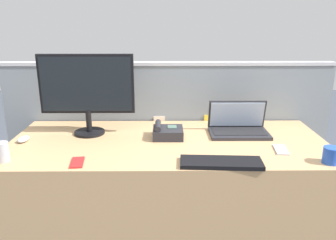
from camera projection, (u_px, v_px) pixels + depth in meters
The scene contains 11 objects.
desk at pixel (168, 196), 2.21m from camera, with size 1.94×0.84×0.76m, color tan.
cubicle_divider at pixel (168, 140), 2.58m from camera, with size 2.38×0.07×1.18m.
desktop_monitor at pixel (87, 88), 2.15m from camera, with size 0.60×0.20×0.51m.
laptop at pixel (238, 126), 2.22m from camera, with size 0.38×0.24×0.21m.
desk_phone at pixel (167, 132), 2.15m from camera, with size 0.19×0.18×0.10m.
keyboard_main at pixel (221, 163), 1.76m from camera, with size 0.42×0.15×0.02m, color black.
computer_mouse_right_hand at pixel (24, 139), 2.09m from camera, with size 0.06×0.10×0.03m, color #B2B5BC.
pen_cup at pixel (2, 152), 1.79m from camera, with size 0.07×0.07×0.18m.
cell_phone_silver_slab at pixel (281, 150), 1.95m from camera, with size 0.07×0.15×0.01m, color #B7BAC1.
cell_phone_red_case at pixel (77, 162), 1.78m from camera, with size 0.06×0.13×0.01m, color #B22323.
coffee_mug at pixel (332, 155), 1.77m from camera, with size 0.12×0.08×0.09m.
Camera 1 is at (-0.02, -1.96, 1.50)m, focal length 36.51 mm.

